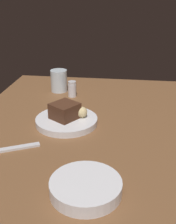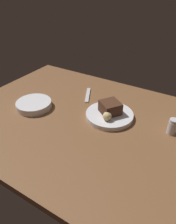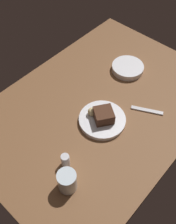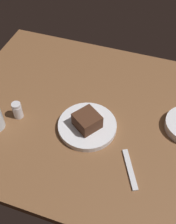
% 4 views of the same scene
% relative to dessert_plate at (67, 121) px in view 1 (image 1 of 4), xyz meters
% --- Properties ---
extents(dining_table, '(1.20, 0.84, 0.03)m').
position_rel_dessert_plate_xyz_m(dining_table, '(0.06, 0.07, -0.03)').
color(dining_table, brown).
rests_on(dining_table, ground).
extents(dessert_plate, '(0.21, 0.21, 0.02)m').
position_rel_dessert_plate_xyz_m(dessert_plate, '(0.00, 0.00, 0.00)').
color(dessert_plate, silver).
rests_on(dessert_plate, dining_table).
extents(chocolate_cake_slice, '(0.11, 0.11, 0.05)m').
position_rel_dessert_plate_xyz_m(chocolate_cake_slice, '(0.00, -0.01, 0.04)').
color(chocolate_cake_slice, '#472819').
rests_on(chocolate_cake_slice, dessert_plate).
extents(bread_roll, '(0.04, 0.04, 0.04)m').
position_rel_dessert_plate_xyz_m(bread_roll, '(-0.01, 0.05, 0.03)').
color(bread_roll, '#DBC184').
rests_on(bread_roll, dessert_plate).
extents(salt_shaker, '(0.04, 0.04, 0.07)m').
position_rel_dessert_plate_xyz_m(salt_shaker, '(-0.26, -0.03, 0.02)').
color(salt_shaker, silver).
rests_on(salt_shaker, dining_table).
extents(water_glass, '(0.07, 0.07, 0.10)m').
position_rel_dessert_plate_xyz_m(water_glass, '(-0.32, -0.10, 0.04)').
color(water_glass, silver).
rests_on(water_glass, dining_table).
extents(side_bowl, '(0.17, 0.17, 0.03)m').
position_rel_dessert_plate_xyz_m(side_bowl, '(0.35, 0.12, 0.01)').
color(side_bowl, silver).
rests_on(side_bowl, dining_table).
extents(dessert_spoon, '(0.08, 0.14, 0.01)m').
position_rel_dessert_plate_xyz_m(dessert_spoon, '(0.19, -0.12, -0.01)').
color(dessert_spoon, silver).
rests_on(dessert_spoon, dining_table).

